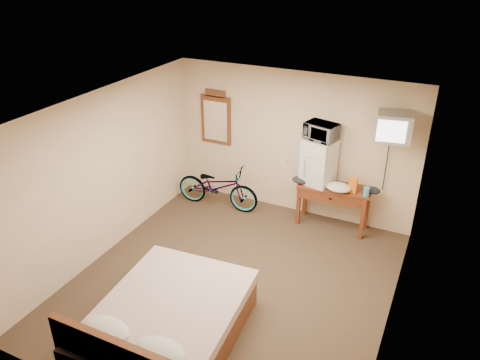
# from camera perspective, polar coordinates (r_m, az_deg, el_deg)

# --- Properties ---
(room) EXTENTS (4.60, 4.64, 2.50)m
(room) POSITION_cam_1_polar(r_m,az_deg,el_deg) (6.06, -0.92, -3.04)
(room) COLOR #3F301F
(room) RESTS_ON ground
(desk) EXTENTS (1.21, 0.57, 0.75)m
(desk) POSITION_cam_1_polar(r_m,az_deg,el_deg) (7.78, 11.30, -1.78)
(desk) COLOR #622E15
(desk) RESTS_ON floor
(mini_fridge) EXTENTS (0.56, 0.54, 0.76)m
(mini_fridge) POSITION_cam_1_polar(r_m,az_deg,el_deg) (7.66, 9.57, 2.23)
(mini_fridge) COLOR silver
(mini_fridge) RESTS_ON desk
(microwave) EXTENTS (0.56, 0.45, 0.27)m
(microwave) POSITION_cam_1_polar(r_m,az_deg,el_deg) (7.46, 9.87, 5.85)
(microwave) COLOR silver
(microwave) RESTS_ON mini_fridge
(snack_bag) EXTENTS (0.13, 0.08, 0.25)m
(snack_bag) POSITION_cam_1_polar(r_m,az_deg,el_deg) (7.58, 13.63, -0.59)
(snack_bag) COLOR orange
(snack_bag) RESTS_ON desk
(blue_cup) EXTENTS (0.09, 0.09, 0.16)m
(blue_cup) POSITION_cam_1_polar(r_m,az_deg,el_deg) (7.53, 15.15, -1.39)
(blue_cup) COLOR #3998C4
(blue_cup) RESTS_ON desk
(cloth_cream) EXTENTS (0.40, 0.31, 0.12)m
(cloth_cream) POSITION_cam_1_polar(r_m,az_deg,el_deg) (7.60, 11.92, -0.88)
(cloth_cream) COLOR silver
(cloth_cream) RESTS_ON desk
(cloth_dark_a) EXTENTS (0.28, 0.21, 0.11)m
(cloth_dark_a) POSITION_cam_1_polar(r_m,az_deg,el_deg) (7.74, 7.38, -0.02)
(cloth_dark_a) COLOR black
(cloth_dark_a) RESTS_ON desk
(cloth_dark_b) EXTENTS (0.22, 0.18, 0.10)m
(cloth_dark_b) POSITION_cam_1_polar(r_m,az_deg,el_deg) (7.66, 15.94, -1.24)
(cloth_dark_b) COLOR black
(cloth_dark_b) RESTS_ON desk
(crt_television) EXTENTS (0.55, 0.62, 0.42)m
(crt_television) POSITION_cam_1_polar(r_m,az_deg,el_deg) (7.16, 18.25, 6.16)
(crt_television) COLOR black
(crt_television) RESTS_ON room
(wall_mirror) EXTENTS (0.58, 0.04, 0.99)m
(wall_mirror) POSITION_cam_1_polar(r_m,az_deg,el_deg) (8.42, -2.96, 7.56)
(wall_mirror) COLOR #5D2D1A
(wall_mirror) RESTS_ON room
(bicycle) EXTENTS (1.56, 0.62, 0.81)m
(bicycle) POSITION_cam_1_polar(r_m,az_deg,el_deg) (8.36, -2.75, -0.77)
(bicycle) COLOR black
(bicycle) RESTS_ON floor
(bed) EXTENTS (1.69, 2.15, 0.90)m
(bed) POSITION_cam_1_polar(r_m,az_deg,el_deg) (5.78, -9.10, -17.05)
(bed) COLOR #5D2D1A
(bed) RESTS_ON floor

